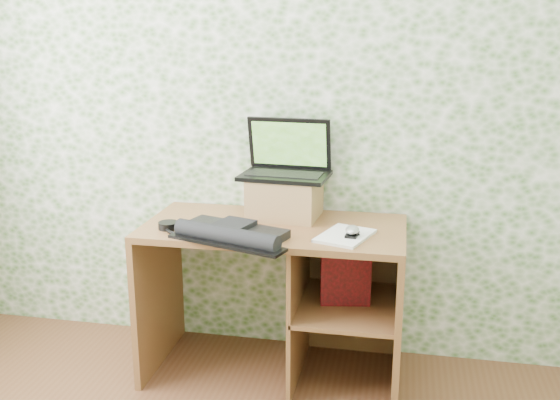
% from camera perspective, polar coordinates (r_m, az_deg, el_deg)
% --- Properties ---
extents(wall_back, '(3.50, 0.00, 3.50)m').
position_cam_1_polar(wall_back, '(3.06, 0.61, 9.28)').
color(wall_back, white).
rests_on(wall_back, ground).
extents(desk, '(1.20, 0.60, 0.75)m').
position_cam_1_polar(desk, '(2.98, 1.05, -7.18)').
color(desk, brown).
rests_on(desk, floor).
extents(riser, '(0.34, 0.29, 0.19)m').
position_cam_1_polar(riser, '(2.98, 0.45, 0.24)').
color(riser, '#9B7545').
rests_on(riser, desk).
extents(laptop, '(0.43, 0.32, 0.27)m').
position_cam_1_polar(laptop, '(2.98, 0.61, 3.43)').
color(laptop, black).
rests_on(laptop, riser).
extents(keyboard, '(0.54, 0.42, 0.08)m').
position_cam_1_polar(keyboard, '(2.69, -4.52, -3.03)').
color(keyboard, black).
rests_on(keyboard, desk).
extents(headphones, '(0.26, 0.19, 0.03)m').
position_cam_1_polar(headphones, '(2.83, -8.54, -2.49)').
color(headphones, black).
rests_on(headphones, desk).
extents(notepad, '(0.27, 0.32, 0.01)m').
position_cam_1_polar(notepad, '(2.72, 5.97, -3.27)').
color(notepad, silver).
rests_on(notepad, desk).
extents(mouse, '(0.07, 0.10, 0.03)m').
position_cam_1_polar(mouse, '(2.70, 6.62, -2.93)').
color(mouse, '#B7B7BA').
rests_on(mouse, notepad).
extents(pen, '(0.05, 0.12, 0.01)m').
position_cam_1_polar(pen, '(2.77, 6.88, -2.77)').
color(pen, black).
rests_on(pen, notepad).
extents(red_box, '(0.24, 0.11, 0.27)m').
position_cam_1_polar(red_box, '(2.90, 6.01, -6.90)').
color(red_box, '#9E0E17').
rests_on(red_box, desk).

